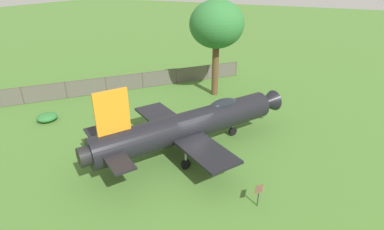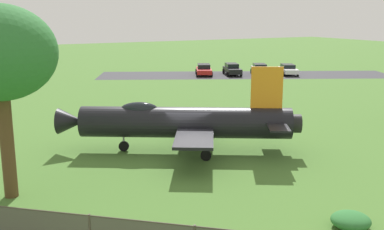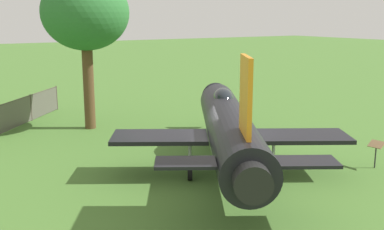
{
  "view_description": "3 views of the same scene",
  "coord_description": "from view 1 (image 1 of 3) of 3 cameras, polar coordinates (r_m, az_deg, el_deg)",
  "views": [
    {
      "loc": [
        14.61,
        7.56,
        10.28
      ],
      "look_at": [
        -1.18,
        -0.35,
        1.94
      ],
      "focal_mm": 28.02,
      "sensor_mm": 36.0,
      "label": 1
    },
    {
      "loc": [
        -11.84,
        -23.27,
        8.01
      ],
      "look_at": [
        0.27,
        -0.3,
        2.26
      ],
      "focal_mm": 43.21,
      "sensor_mm": 36.0,
      "label": 2
    },
    {
      "loc": [
        14.7,
        -10.77,
        6.18
      ],
      "look_at": [
        -0.86,
        -1.23,
        2.28
      ],
      "focal_mm": 43.26,
      "sensor_mm": 36.0,
      "label": 3
    }
  ],
  "objects": [
    {
      "name": "ground_plane",
      "position": [
        19.4,
        -0.63,
        -6.72
      ],
      "size": [
        200.0,
        200.0,
        0.0
      ],
      "primitive_type": "plane",
      "color": "#47722D"
    },
    {
      "name": "display_jet",
      "position": [
        18.69,
        0.34,
        -1.65
      ],
      "size": [
        13.12,
        9.63,
        5.05
      ],
      "rotation": [
        0.0,
        0.0,
        2.61
      ],
      "color": "black",
      "rests_on": "ground_plane"
    },
    {
      "name": "shade_tree",
      "position": [
        26.79,
        4.73,
        16.69
      ],
      "size": [
        4.83,
        4.69,
        8.43
      ],
      "color": "brown",
      "rests_on": "ground_plane"
    },
    {
      "name": "perimeter_fence",
      "position": [
        29.68,
        -12.7,
        6.13
      ],
      "size": [
        18.79,
        16.15,
        1.61
      ],
      "rotation": [
        0.0,
        0.0,
        5.57
      ],
      "color": "#4C4238",
      "rests_on": "ground_plane"
    },
    {
      "name": "shrub_near_fence",
      "position": [
        25.58,
        -25.88,
        -0.38
      ],
      "size": [
        1.52,
        1.48,
        0.6
      ],
      "color": "#2D7033",
      "rests_on": "ground_plane"
    },
    {
      "name": "info_plaque",
      "position": [
        15.11,
        12.61,
        -14.06
      ],
      "size": [
        0.65,
        0.48,
        1.14
      ],
      "color": "#333333",
      "rests_on": "ground_plane"
    }
  ]
}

